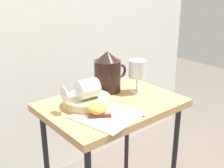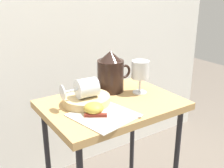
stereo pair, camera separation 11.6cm
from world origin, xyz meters
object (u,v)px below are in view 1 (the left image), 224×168
table (112,118)px  knife (108,116)px  basket_tray (87,101)px  pitcher (108,75)px  wine_glass_upright (137,71)px  wine_glass_tipped_near (87,89)px  apple_half_left (97,109)px

table → knife: size_ratio=3.74×
basket_tray → pitcher: (0.17, 0.07, 0.06)m
wine_glass_upright → knife: size_ratio=0.81×
wine_glass_tipped_near → knife: wine_glass_tipped_near is taller
wine_glass_tipped_near → table: bearing=-16.3°
wine_glass_upright → wine_glass_tipped_near: bearing=176.8°
table → apple_half_left: size_ratio=9.01×
table → knife: (-0.11, -0.11, 0.09)m
table → knife: knife is taller
wine_glass_upright → pitcher: bearing=134.9°
basket_tray → apple_half_left: 0.10m
table → wine_glass_tipped_near: wine_glass_tipped_near is taller
wine_glass_tipped_near → apple_half_left: 0.10m
knife → basket_tray: bearing=87.5°
pitcher → knife: pitcher is taller
pitcher → apple_half_left: 0.26m
table → pitcher: bearing=58.8°
pitcher → wine_glass_upright: bearing=-45.1°
basket_tray → knife: size_ratio=1.06×
wine_glass_tipped_near → knife: bearing=-90.0°
basket_tray → knife: bearing=-92.5°
wine_glass_upright → knife: bearing=-155.3°
pitcher → apple_half_left: pitcher is taller
pitcher → wine_glass_tipped_near: (-0.17, -0.08, -0.00)m
knife → wine_glass_tipped_near: bearing=90.0°
table → wine_glass_upright: wine_glass_upright is taller
wine_glass_tipped_near → wine_glass_upright: bearing=-3.2°
knife → wine_glass_upright: bearing=24.7°
pitcher → apple_half_left: bearing=-138.1°
wine_glass_tipped_near → pitcher: bearing=24.8°
basket_tray → wine_glass_upright: wine_glass_upright is taller
table → basket_tray: basket_tray is taller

